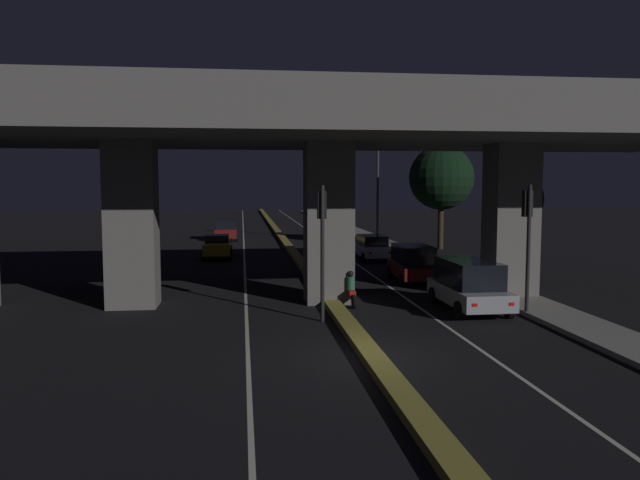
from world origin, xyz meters
TOP-DOWN VIEW (x-y plane):
  - ground_plane at (0.00, 0.00)m, footprint 200.00×200.00m
  - lane_line_left_inner at (-3.32, 35.00)m, footprint 0.12×126.00m
  - lane_line_right_inner at (3.32, 35.00)m, footprint 0.12×126.00m
  - median_divider at (0.00, 35.00)m, footprint 0.62×126.00m
  - sidewalk_right at (7.66, 28.00)m, footprint 2.09×126.00m
  - elevated_overpass at (-0.37, 8.22)m, footprint 33.47×11.65m
  - traffic_light_left_of_median at (-0.71, 4.71)m, footprint 0.30×0.49m
  - traffic_light_right_of_median at (6.72, 4.71)m, footprint 0.30×0.49m
  - street_lamp at (6.98, 32.31)m, footprint 2.51×0.32m
  - car_silver_lead at (4.99, 5.78)m, footprint 2.06×4.51m
  - car_dark_red_second at (4.84, 12.91)m, footprint 2.04×4.02m
  - car_white_third at (4.66, 21.77)m, footprint 1.98×4.10m
  - car_taxi_yellow_lead_oncoming at (-5.03, 23.89)m, footprint 1.83×4.27m
  - car_dark_red_second_oncoming at (-4.80, 36.87)m, footprint 2.00×4.13m
  - motorcycle_red_filtering_near at (0.76, 7.29)m, footprint 0.33×1.76m
  - pedestrian_on_sidewalk at (7.72, 8.17)m, footprint 0.31×0.31m
  - roadside_tree_kerbside_near at (10.54, 14.31)m, footprint 3.00×3.00m
  - roadside_tree_kerbside_mid at (11.00, 27.62)m, footprint 4.71×4.71m

SIDE VIEW (x-z plane):
  - ground_plane at x=0.00m, z-range 0.00..0.00m
  - lane_line_left_inner at x=-3.32m, z-range 0.00..0.00m
  - lane_line_right_inner at x=3.32m, z-range 0.00..0.00m
  - sidewalk_right at x=7.66m, z-range 0.00..0.17m
  - median_divider at x=0.00m, z-range 0.00..0.23m
  - motorcycle_red_filtering_near at x=0.76m, z-range -0.10..1.28m
  - car_taxi_yellow_lead_oncoming at x=-5.03m, z-range 0.02..1.52m
  - car_white_third at x=4.66m, z-range 0.03..1.58m
  - car_dark_red_second_oncoming at x=-4.80m, z-range 0.02..1.71m
  - car_dark_red_second at x=4.84m, z-range 0.05..1.81m
  - pedestrian_on_sidewalk at x=7.72m, z-range 0.18..1.80m
  - car_silver_lead at x=4.99m, z-range 0.06..1.96m
  - traffic_light_left_of_median at x=-0.71m, z-range 0.86..5.57m
  - traffic_light_right_of_median at x=6.72m, z-range 0.86..5.59m
  - roadside_tree_kerbside_near at x=10.54m, z-range 1.18..6.63m
  - street_lamp at x=6.98m, z-range 0.77..9.31m
  - roadside_tree_kerbside_mid at x=11.00m, z-range 1.41..8.99m
  - elevated_overpass at x=-0.37m, z-range 2.33..11.34m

